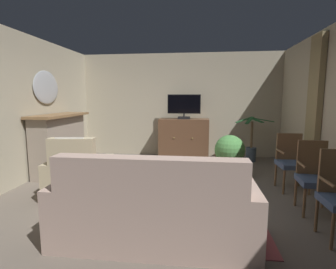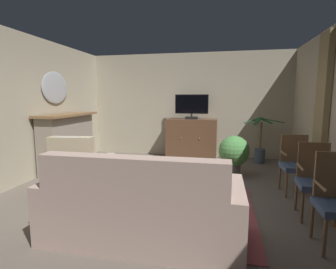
{
  "view_description": "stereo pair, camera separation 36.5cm",
  "coord_description": "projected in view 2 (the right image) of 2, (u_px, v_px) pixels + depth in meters",
  "views": [
    {
      "loc": [
        0.57,
        -4.04,
        1.57
      ],
      "look_at": [
        0.02,
        0.33,
        0.95
      ],
      "focal_mm": 27.98,
      "sensor_mm": 36.0,
      "label": 1
    },
    {
      "loc": [
        0.93,
        -3.98,
        1.57
      ],
      "look_at": [
        0.02,
        0.33,
        0.95
      ],
      "focal_mm": 27.98,
      "sensor_mm": 36.0,
      "label": 2
    }
  ],
  "objects": [
    {
      "name": "ground_plane",
      "position": [
        163.0,
        196.0,
        4.26
      ],
      "size": [
        5.88,
        6.68,
        0.04
      ],
      "primitive_type": "cube",
      "color": "#665B51"
    },
    {
      "name": "wall_back",
      "position": [
        188.0,
        105.0,
        7.06
      ],
      "size": [
        5.88,
        0.1,
        2.74
      ],
      "primitive_type": "cube",
      "color": "#B2A88E",
      "rests_on": "ground_plane"
    },
    {
      "name": "wall_left",
      "position": [
        14.0,
        109.0,
        4.62
      ],
      "size": [
        0.1,
        6.68,
        2.74
      ],
      "primitive_type": "cube",
      "color": "#B2A88E",
      "rests_on": "ground_plane"
    },
    {
      "name": "curtain_panel_far",
      "position": [
        323.0,
        101.0,
        4.44
      ],
      "size": [
        0.1,
        0.44,
        2.3
      ],
      "primitive_type": "cube",
      "color": "#8E7F56"
    },
    {
      "name": "rug_central",
      "position": [
        167.0,
        209.0,
        3.72
      ],
      "size": [
        2.41,
        2.15,
        0.01
      ],
      "primitive_type": "cube",
      "color": "#9E474C",
      "rests_on": "ground_plane"
    },
    {
      "name": "fireplace",
      "position": [
        69.0,
        143.0,
        5.72
      ],
      "size": [
        0.88,
        1.71,
        1.23
      ],
      "color": "#4C4C51",
      "rests_on": "ground_plane"
    },
    {
      "name": "wall_mirror_oval",
      "position": [
        55.0,
        88.0,
        5.6
      ],
      "size": [
        0.06,
        0.88,
        0.68
      ],
      "primitive_type": "ellipsoid",
      "color": "#B2B7BF"
    },
    {
      "name": "tv_cabinet",
      "position": [
        191.0,
        139.0,
        6.82
      ],
      "size": [
        1.28,
        0.58,
        1.03
      ],
      "color": "#402A1C",
      "rests_on": "ground_plane"
    },
    {
      "name": "television",
      "position": [
        192.0,
        106.0,
        6.64
      ],
      "size": [
        0.84,
        0.2,
        0.62
      ],
      "color": "black",
      "rests_on": "tv_cabinet"
    },
    {
      "name": "coffee_table",
      "position": [
        162.0,
        178.0,
        3.97
      ],
      "size": [
        0.92,
        0.48,
        0.41
      ],
      "color": "#4C331E",
      "rests_on": "ground_plane"
    },
    {
      "name": "tv_remote",
      "position": [
        157.0,
        175.0,
        3.91
      ],
      "size": [
        0.06,
        0.17,
        0.02
      ],
      "primitive_type": "cube",
      "rotation": [
        0.0,
        0.0,
        1.61
      ],
      "color": "black",
      "rests_on": "coffee_table"
    },
    {
      "name": "folded_newspaper",
      "position": [
        167.0,
        174.0,
        3.96
      ],
      "size": [
        0.36,
        0.31,
        0.01
      ],
      "primitive_type": "cube",
      "rotation": [
        0.0,
        0.0,
        0.36
      ],
      "color": "silver",
      "rests_on": "coffee_table"
    },
    {
      "name": "sofa_floral",
      "position": [
        142.0,
        212.0,
        2.86
      ],
      "size": [
        2.16,
        0.95,
        1.01
      ],
      "color": "#BC9E8E",
      "rests_on": "ground_plane"
    },
    {
      "name": "armchair_facing_sofa",
      "position": [
        80.0,
        176.0,
        4.24
      ],
      "size": [
        1.02,
        0.95,
        1.01
      ],
      "color": "tan",
      "rests_on": "ground_plane"
    },
    {
      "name": "side_chair_far_end",
      "position": [
        315.0,
        179.0,
        3.44
      ],
      "size": [
        0.46,
        0.49,
        0.98
      ],
      "color": "#42567A",
      "rests_on": "ground_plane"
    },
    {
      "name": "side_chair_beside_plant",
      "position": [
        296.0,
        163.0,
        4.31
      ],
      "size": [
        0.49,
        0.49,
        0.95
      ],
      "color": "#42567A",
      "rests_on": "ground_plane"
    },
    {
      "name": "potted_plant_small_fern_corner",
      "position": [
        234.0,
        152.0,
        5.2
      ],
      "size": [
        0.61,
        0.61,
        0.83
      ],
      "color": "slate",
      "rests_on": "ground_plane"
    },
    {
      "name": "potted_plant_tall_palm_by_window",
      "position": [
        260.0,
        150.0,
        6.31
      ],
      "size": [
        0.92,
        0.67,
        1.11
      ],
      "color": "#3D4C5B",
      "rests_on": "ground_plane"
    },
    {
      "name": "cat",
      "position": [
        126.0,
        162.0,
        5.96
      ],
      "size": [
        0.67,
        0.27,
        0.24
      ],
      "color": "#937A5B",
      "rests_on": "ground_plane"
    }
  ]
}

